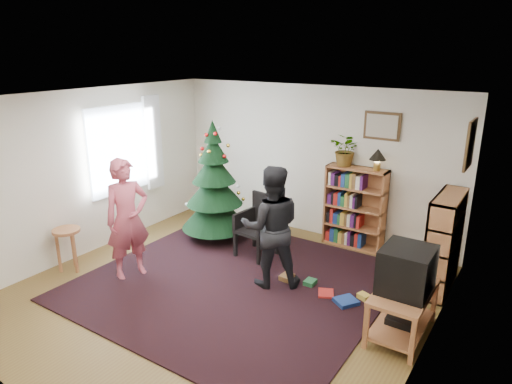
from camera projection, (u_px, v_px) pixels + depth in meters
The scene contains 23 objects.
floor at pixel (222, 292), 5.97m from camera, with size 5.00×5.00×0.00m, color brown.
ceiling at pixel (217, 99), 5.21m from camera, with size 5.00×5.00×0.00m, color white.
wall_back at pixel (311, 161), 7.59m from camera, with size 5.00×0.02×2.50m, color silver.
wall_front at pixel (26, 288), 3.60m from camera, with size 5.00×0.02×2.50m, color silver.
wall_left at pixel (89, 173), 6.90m from camera, with size 0.02×5.00×2.50m, color silver.
wall_right at pixel (430, 249), 4.29m from camera, with size 0.02×5.00×2.50m, color silver.
rug at pixel (235, 282), 6.21m from camera, with size 3.80×3.60×0.02m, color black.
window_pane at pixel (120, 150), 7.29m from camera, with size 0.04×1.20×1.40m, color silver.
curtain at pixel (153, 143), 7.82m from camera, with size 0.06×0.35×1.60m, color silver.
picture_back at pixel (382, 126), 6.75m from camera, with size 0.55×0.03×0.42m.
picture_right at pixel (470, 144), 5.48m from camera, with size 0.03×0.50×0.60m.
christmas_tree at pixel (214, 191), 7.41m from camera, with size 1.10×1.10×1.99m.
bookshelf_back at pixel (355, 207), 7.18m from camera, with size 0.95×0.30×1.30m.
bookshelf_right at pixel (444, 242), 5.89m from camera, with size 0.30×0.95×1.30m.
tv_stand at pixel (402, 308), 5.01m from camera, with size 0.54×0.98×0.55m.
crt_tv at pixel (406, 270), 4.87m from camera, with size 0.52×0.57×0.49m.
armchair at pixel (260, 223), 6.94m from camera, with size 0.57×0.57×0.95m.
stool at pixel (67, 239), 6.43m from camera, with size 0.38×0.38×0.63m.
person_standing at pixel (127, 219), 6.18m from camera, with size 0.61×0.40×1.68m, color #B24757.
person_by_chair at pixel (271, 227), 5.94m from camera, with size 0.80×0.63×1.65m, color black.
potted_plant at pixel (346, 150), 7.02m from camera, with size 0.46×0.40×0.51m, color gray.
table_lamp at pixel (378, 156), 6.76m from camera, with size 0.25×0.25×0.33m.
floor_clutter at pixel (326, 290), 5.94m from camera, with size 1.27×0.42×0.08m.
Camera 1 is at (3.28, -4.18, 3.07)m, focal length 32.00 mm.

